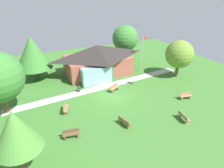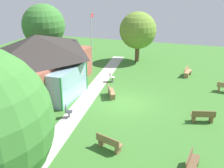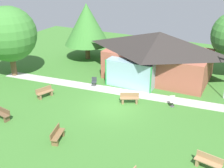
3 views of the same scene
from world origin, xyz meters
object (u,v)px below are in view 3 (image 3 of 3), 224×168
object	(u,v)px
tree_west_hedge	(9,34)
bench_rear_near_path	(130,98)
bench_mid_left	(45,93)
bench_front_left	(2,114)
pavilion	(157,54)
bench_front_center	(57,135)
patio_chair_west	(94,82)
patio_chair_lawn_spare	(172,101)
tree_behind_pavilion_left	(87,24)
bench_lawn_far_right	(208,162)

from	to	relation	value
tree_west_hedge	bench_rear_near_path	bearing A→B (deg)	-1.78
bench_rear_near_path	bench_mid_left	size ratio (longest dim) A/B	0.99
bench_front_left	bench_mid_left	size ratio (longest dim) A/B	0.99
pavilion	bench_front_center	distance (m)	13.41
patio_chair_west	patio_chair_lawn_spare	bearing A→B (deg)	155.84
patio_chair_west	patio_chair_lawn_spare	world-z (taller)	same
bench_front_left	bench_front_center	world-z (taller)	same
bench_front_center	patio_chair_west	size ratio (longest dim) A/B	1.82
pavilion	tree_behind_pavilion_left	world-z (taller)	tree_behind_pavilion_left
bench_front_center	tree_behind_pavilion_left	world-z (taller)	tree_behind_pavilion_left
tree_behind_pavilion_left	tree_west_hedge	size ratio (longest dim) A/B	0.93
bench_front_left	patio_chair_west	world-z (taller)	patio_chair_west
bench_front_left	tree_behind_pavilion_left	world-z (taller)	tree_behind_pavilion_left
patio_chair_west	tree_behind_pavilion_left	size ratio (longest dim) A/B	0.14
pavilion	tree_behind_pavilion_left	distance (m)	9.21
bench_lawn_far_right	bench_front_center	bearing A→B (deg)	20.19
patio_chair_west	patio_chair_lawn_spare	xyz separation A→B (m)	(7.37, -0.54, 0.00)
pavilion	bench_mid_left	size ratio (longest dim) A/B	6.71
patio_chair_west	tree_west_hedge	size ratio (longest dim) A/B	0.13
bench_mid_left	tree_west_hedge	world-z (taller)	tree_west_hedge
bench_front_left	patio_chair_lawn_spare	size ratio (longest dim) A/B	1.80
bench_front_center	tree_behind_pavilion_left	bearing A→B (deg)	-170.94
bench_lawn_far_right	patio_chair_lawn_spare	bearing A→B (deg)	-48.35
patio_chair_west	patio_chair_lawn_spare	size ratio (longest dim) A/B	1.00
bench_rear_near_path	bench_lawn_far_right	distance (m)	8.79
bench_front_left	tree_behind_pavilion_left	xyz separation A→B (m)	(-1.59, 14.52, 3.58)
bench_mid_left	patio_chair_lawn_spare	world-z (taller)	patio_chair_lawn_spare
pavilion	patio_chair_lawn_spare	size ratio (longest dim) A/B	12.19
bench_front_left	bench_mid_left	xyz separation A→B (m)	(0.43, 4.25, 0.00)
bench_front_center	bench_front_left	bearing A→B (deg)	-109.86
bench_front_center	tree_behind_pavilion_left	distance (m)	16.78
bench_rear_near_path	bench_lawn_far_right	xyz separation A→B (m)	(7.02, -5.28, 0.00)
pavilion	bench_lawn_far_right	xyz separation A→B (m)	(6.93, -11.54, -1.91)
bench_lawn_far_right	pavilion	bearing A→B (deg)	-48.67
bench_lawn_far_right	bench_front_left	bearing A→B (deg)	15.01
bench_front_left	patio_chair_west	bearing A→B (deg)	-102.38
tree_west_hedge	bench_mid_left	bearing A→B (deg)	-23.76
bench_lawn_far_right	patio_chair_west	bearing A→B (deg)	-21.06
pavilion	bench_front_center	xyz separation A→B (m)	(-2.10, -13.11, -1.91)
bench_rear_near_path	tree_west_hedge	size ratio (longest dim) A/B	0.23
bench_front_left	patio_chair_west	distance (m)	8.54
bench_front_left	tree_west_hedge	world-z (taller)	tree_west_hedge
bench_lawn_far_right	tree_behind_pavilion_left	distance (m)	21.00
bench_mid_left	bench_front_center	bearing A→B (deg)	63.84
bench_lawn_far_right	tree_west_hedge	size ratio (longest dim) A/B	0.23
pavilion	patio_chair_west	bearing A→B (deg)	-132.24
bench_rear_near_path	bench_front_center	distance (m)	7.13
pavilion	patio_chair_lawn_spare	xyz separation A→B (m)	(3.10, -5.25, -1.89)
bench_rear_near_path	bench_front_left	bearing A→B (deg)	15.51
pavilion	bench_mid_left	distance (m)	11.04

